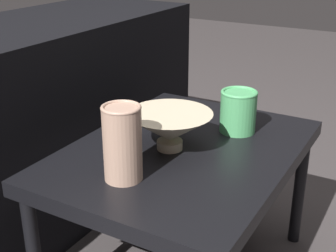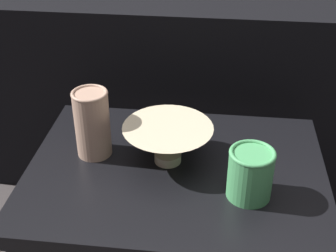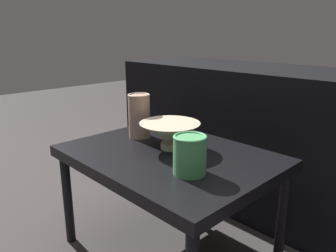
% 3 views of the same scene
% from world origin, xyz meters
% --- Properties ---
extents(ground_plane, '(8.00, 8.00, 0.00)m').
position_xyz_m(ground_plane, '(0.00, 0.00, 0.00)').
color(ground_plane, '#383333').
extents(table, '(0.74, 0.55, 0.42)m').
position_xyz_m(table, '(0.00, 0.00, 0.37)').
color(table, black).
rests_on(table, ground_plane).
extents(couch_backdrop, '(1.48, 0.50, 0.67)m').
position_xyz_m(couch_backdrop, '(0.00, 0.62, 0.34)').
color(couch_backdrop, black).
rests_on(couch_backdrop, ground_plane).
extents(bowl, '(0.22, 0.22, 0.10)m').
position_xyz_m(bowl, '(-0.02, 0.03, 0.48)').
color(bowl, '#C1B293').
rests_on(bowl, table).
extents(vase_textured_left, '(0.09, 0.09, 0.18)m').
position_xyz_m(vase_textured_left, '(-0.22, 0.04, 0.51)').
color(vase_textured_left, tan).
rests_on(vase_textured_left, table).
extents(vase_colorful_right, '(0.10, 0.10, 0.12)m').
position_xyz_m(vase_colorful_right, '(0.17, -0.08, 0.48)').
color(vase_colorful_right, '#47995B').
rests_on(vase_colorful_right, table).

